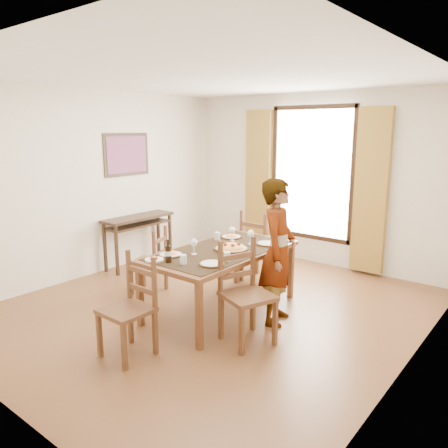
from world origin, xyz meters
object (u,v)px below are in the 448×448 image
Objects in this scene: dining_table at (221,255)px; console_table at (138,223)px; man at (278,252)px; pasta_platter at (231,246)px.

console_table is at bearing 164.79° from dining_table.
man reaches higher than pasta_platter.
console_table is at bearing 166.98° from pasta_platter.
man is 4.05× the size of pasta_platter.
man is at bearing 9.36° from pasta_platter.
pasta_platter reaches higher than console_table.
dining_table is 0.70m from man.
man reaches higher than dining_table.
pasta_platter reaches higher than dining_table.
man is (2.83, -0.43, 0.13)m from console_table.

